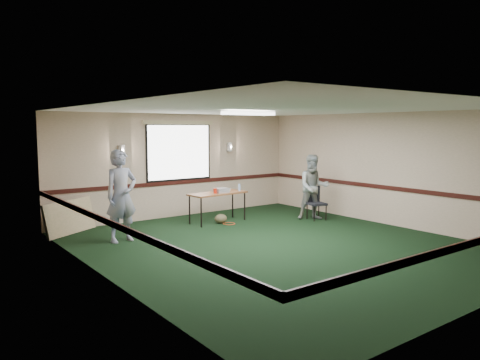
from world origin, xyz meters
TOP-DOWN VIEW (x-y plane):
  - ground at (0.00, 0.00)m, footprint 8.00×8.00m
  - room_shell at (0.00, 2.12)m, footprint 8.00×8.02m
  - folding_table at (0.34, 2.68)m, footprint 1.52×0.70m
  - projector at (0.42, 2.63)m, footprint 0.33×0.27m
  - game_console at (0.76, 2.91)m, footprint 0.21×0.18m
  - red_cup at (0.20, 2.59)m, footprint 0.08×0.08m
  - water_bottle at (0.96, 2.62)m, footprint 0.05×0.05m
  - duffel_bag at (0.31, 2.51)m, footprint 0.37×0.31m
  - cable_coil at (0.43, 2.33)m, footprint 0.39×0.39m
  - folded_table at (-3.00, 3.57)m, footprint 1.35×0.94m
  - conference_chair at (2.55, 1.51)m, footprint 0.50×0.52m
  - person_left at (-2.35, 2.21)m, footprint 0.74×0.54m
  - person_right at (2.51, 1.53)m, footprint 1.02×0.96m

SIDE VIEW (x-z plane):
  - ground at x=0.00m, z-range 0.00..0.00m
  - cable_coil at x=0.43m, z-range 0.00..0.02m
  - duffel_bag at x=0.31m, z-range 0.00..0.23m
  - folded_table at x=-3.00m, z-range 0.00..0.74m
  - conference_chair at x=2.55m, z-range 0.07..0.92m
  - folding_table at x=0.34m, z-range 0.32..1.06m
  - game_console at x=0.76m, z-range 0.74..0.79m
  - projector at x=0.42m, z-range 0.74..0.85m
  - red_cup at x=0.20m, z-range 0.74..0.86m
  - person_right at x=2.51m, z-range 0.00..1.66m
  - water_bottle at x=0.96m, z-range 0.74..0.92m
  - person_left at x=-2.35m, z-range 0.00..1.90m
  - room_shell at x=0.00m, z-range -2.42..5.58m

